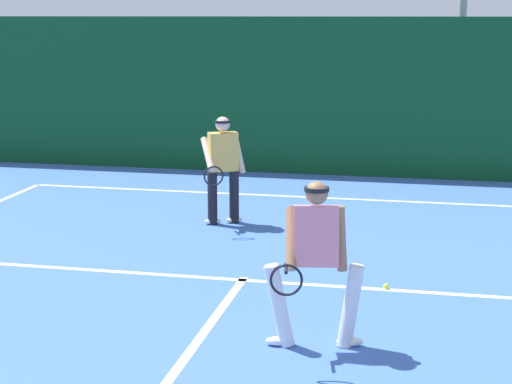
# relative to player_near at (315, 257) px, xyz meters

# --- Properties ---
(court_line_baseline_far) EXTENTS (10.03, 0.10, 0.01)m
(court_line_baseline_far) POSITION_rel_player_near_xyz_m (-1.13, 6.58, -0.88)
(court_line_baseline_far) COLOR white
(court_line_baseline_far) RESTS_ON ground_plane
(court_line_service) EXTENTS (8.18, 0.10, 0.01)m
(court_line_service) POSITION_rel_player_near_xyz_m (-1.13, 1.83, -0.88)
(court_line_service) COLOR white
(court_line_service) RESTS_ON ground_plane
(player_near) EXTENTS (0.97, 0.87, 1.62)m
(player_near) POSITION_rel_player_near_xyz_m (0.00, 0.00, 0.00)
(player_near) COLOR silver
(player_near) RESTS_ON ground_plane
(player_far) EXTENTS (0.71, 0.94, 1.63)m
(player_far) POSITION_rel_player_near_xyz_m (-2.03, 4.46, 0.01)
(player_far) COLOR black
(player_far) RESTS_ON ground_plane
(tennis_ball) EXTENTS (0.07, 0.07, 0.07)m
(tennis_ball) POSITION_rel_player_near_xyz_m (0.58, 1.86, -0.85)
(tennis_ball) COLOR #D1E033
(tennis_ball) RESTS_ON ground_plane
(back_fence_windscreen) EXTENTS (18.46, 0.12, 3.08)m
(back_fence_windscreen) POSITION_rel_player_near_xyz_m (-1.13, 8.75, 0.65)
(back_fence_windscreen) COLOR #0F4320
(back_fence_windscreen) RESTS_ON ground_plane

